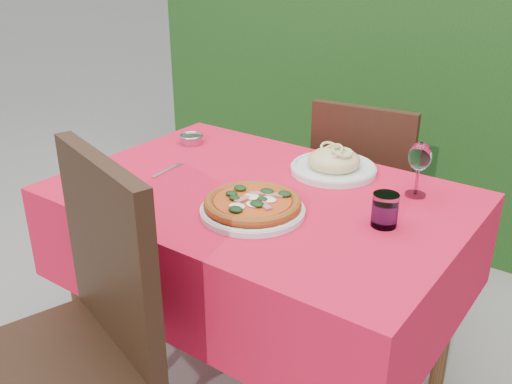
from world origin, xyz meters
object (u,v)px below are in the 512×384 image
Objects in this scene: pizza_plate at (253,206)px; steel_ramekin at (191,140)px; chair_far at (366,192)px; water_glass at (385,212)px; pasta_plate at (334,164)px; wine_glass at (420,159)px; chair_near at (74,331)px; fork at (164,171)px.

pizza_plate reaches higher than steel_ramekin.
chair_far is 0.79m from water_glass.
pasta_plate is (0.05, -0.39, 0.26)m from chair_far.
water_glass is 0.55× the size of wine_glass.
chair_near is at bearing -102.23° from pasta_plate.
chair_far is at bearing 40.41° from steel_ramekin.
pizza_plate is 3.51× the size of water_glass.
pasta_plate is at bearing 30.30° from fork.
wine_glass is at bearing -3.64° from pasta_plate.
pizza_plate is at bearing -16.13° from fork.
water_glass is (0.34, 0.15, 0.02)m from pizza_plate.
pasta_plate is at bearing 95.09° from chair_near.
wine_glass reaches higher than steel_ramekin.
water_glass reaches higher than pizza_plate.
wine_glass is (0.50, 0.92, 0.29)m from chair_near.
water_glass is at bearing -12.59° from steel_ramekin.
pasta_plate is (0.03, 0.42, 0.00)m from pizza_plate.
chair_near reaches higher than pasta_plate.
wine_glass is 0.83m from fork.
pasta_plate is 3.45× the size of steel_ramekin.
fork is 1.96× the size of steel_ramekin.
pizza_plate is (0.17, 0.52, 0.19)m from chair_near.
pasta_plate is 0.57m from fork.
wine_glass is 0.89m from steel_ramekin.
chair_near is 3.51× the size of pasta_plate.
pasta_plate reaches higher than steel_ramekin.
pasta_plate reaches higher than fork.
chair_near is at bearing -118.57° from wine_glass.
pasta_plate is at bearing 139.08° from water_glass.
wine_glass is (0.35, -0.41, 0.35)m from chair_far.
steel_ramekin is (-0.12, 0.27, 0.01)m from fork.
chair_far is 5.49× the size of fork.
chair_near is 1.09m from wine_glass.
water_glass is (0.35, -0.65, 0.27)m from chair_far.
wine_glass is at bearing 2.87° from steel_ramekin.
pizza_plate is at bearing -94.79° from pasta_plate.
chair_far is 0.85m from pizza_plate.
water_glass is 0.91m from steel_ramekin.
chair_near reaches higher than fork.
pasta_plate is 3.06× the size of water_glass.
chair_near is 10.74× the size of water_glass.
pasta_plate is at bearing 90.26° from chair_far.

